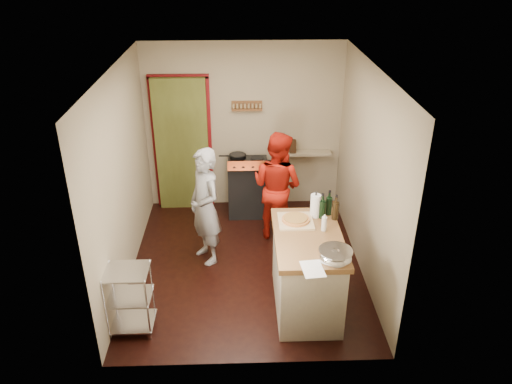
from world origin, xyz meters
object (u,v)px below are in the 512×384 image
island (307,270)px  person_red (277,186)px  person_stripe (205,207)px  stove (248,186)px  wire_shelving (129,297)px

island → person_red: person_red is taller
person_stripe → person_red: size_ratio=1.00×
stove → wire_shelving: bearing=-116.9°
wire_shelving → person_red: (1.73, 1.92, 0.36)m
stove → person_red: person_red is taller
island → person_stripe: bearing=140.2°
island → stove: bearing=105.6°
person_stripe → person_red: person_red is taller
stove → island: bearing=-74.4°
island → person_stripe: (-1.21, 1.01, 0.29)m
stove → wire_shelving: stove is taller
wire_shelving → person_red: person_red is taller
island → person_stripe: person_stripe is taller
person_red → island: bearing=135.4°
stove → person_stripe: size_ratio=0.63×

